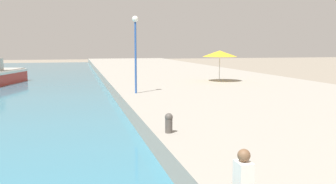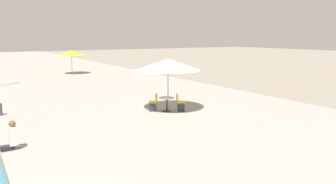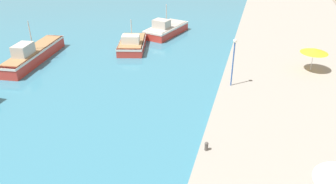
{
  "view_description": "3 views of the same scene",
  "coord_description": "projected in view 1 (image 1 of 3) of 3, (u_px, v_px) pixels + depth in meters",
  "views": [
    {
      "loc": [
        -2.37,
        0.02,
        3.63
      ],
      "look_at": [
        1.5,
        15.92,
        1.59
      ],
      "focal_mm": 40.0,
      "sensor_mm": 36.0,
      "label": 1
    },
    {
      "loc": [
        -0.72,
        -6.19,
        4.69
      ],
      "look_at": [
        8.15,
        8.17,
        1.79
      ],
      "focal_mm": 35.0,
      "sensor_mm": 36.0,
      "label": 2
    },
    {
      "loc": [
        2.86,
        -6.17,
        14.56
      ],
      "look_at": [
        -4.0,
        18.0,
        1.39
      ],
      "focal_mm": 35.0,
      "sensor_mm": 36.0,
      "label": 3
    }
  ],
  "objects": [
    {
      "name": "cafe_umbrella_white",
      "position": [
        220.0,
        54.0,
        29.38
      ],
      "size": [
        2.72,
        2.72,
        2.44
      ],
      "color": "#B7B7B7",
      "rests_on": "quay_promenade"
    },
    {
      "name": "mooring_bollard",
      "position": [
        169.0,
        122.0,
        12.2
      ],
      "size": [
        0.26,
        0.26,
        0.65
      ],
      "color": "#4C4742",
      "rests_on": "quay_promenade"
    },
    {
      "name": "person_at_quay",
      "position": [
        241.0,
        181.0,
        6.64
      ],
      "size": [
        0.56,
        0.36,
        1.03
      ],
      "color": "#232328",
      "rests_on": "quay_promenade"
    },
    {
      "name": "quay_promenade",
      "position": [
        181.0,
        77.0,
        38.49
      ],
      "size": [
        16.0,
        90.0,
        0.79
      ],
      "color": "gray",
      "rests_on": "ground_plane"
    },
    {
      "name": "lamppost",
      "position": [
        135.0,
        41.0,
        21.99
      ],
      "size": [
        0.36,
        0.36,
        4.56
      ],
      "color": "#28519E",
      "rests_on": "quay_promenade"
    }
  ]
}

